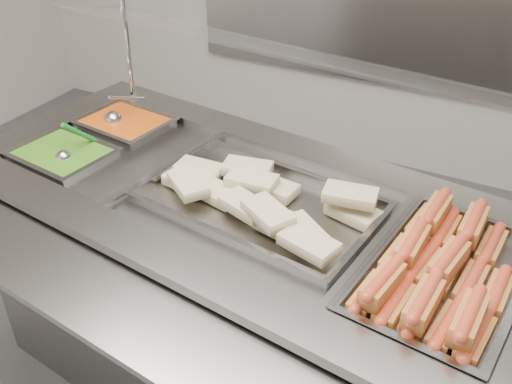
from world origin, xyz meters
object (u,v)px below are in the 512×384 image
at_px(pan_wraps, 259,207).
at_px(serving_spoon, 67,153).
at_px(ladle, 114,118).
at_px(sneeze_guard, 284,55).
at_px(pan_hotdogs, 443,284).
at_px(steam_counter, 244,302).

distance_m(pan_wraps, serving_spoon, 0.77).
bearing_deg(serving_spoon, ladle, 96.66).
height_order(sneeze_guard, pan_hotdogs, sneeze_guard).
height_order(steam_counter, pan_hotdogs, pan_hotdogs).
relative_size(steam_counter, ladle, 9.83).
bearing_deg(pan_hotdogs, pan_wraps, 172.65).
height_order(pan_hotdogs, pan_wraps, same).
bearing_deg(sneeze_guard, serving_spoon, -156.42).
bearing_deg(ladle, serving_spoon, -83.34).
bearing_deg(pan_wraps, serving_spoon, -174.83).
bearing_deg(pan_wraps, sneeze_guard, 97.99).
xyz_separation_m(steam_counter, sneeze_guard, (0.03, 0.24, 0.90)).
distance_m(sneeze_guard, pan_wraps, 0.50).
distance_m(steam_counter, sneeze_guard, 0.94).
height_order(pan_wraps, serving_spoon, serving_spoon).
distance_m(pan_hotdogs, ladle, 1.46).
bearing_deg(steam_counter, pan_hotdogs, -7.35).
xyz_separation_m(pan_wraps, serving_spoon, (-0.76, -0.07, 0.04)).
bearing_deg(steam_counter, ladle, 161.85).
height_order(sneeze_guard, ladle, sneeze_guard).
bearing_deg(steam_counter, sneeze_guard, 82.65).
xyz_separation_m(steam_counter, ladle, (-0.73, 0.24, 0.51)).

